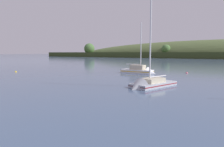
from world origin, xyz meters
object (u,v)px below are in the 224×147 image
object	(u,v)px
sailboat_near_mooring	(141,72)
mooring_buoy_midchannel	(16,72)
mooring_buoy_off_fishing_boat	(187,73)
sailboat_midwater_white	(149,86)

from	to	relation	value
sailboat_near_mooring	mooring_buoy_midchannel	bearing A→B (deg)	-154.07
sailboat_near_mooring	mooring_buoy_off_fishing_boat	size ratio (longest dim) A/B	20.69
sailboat_near_mooring	mooring_buoy_midchannel	distance (m)	34.84
mooring_buoy_midchannel	sailboat_midwater_white	bearing A→B (deg)	-6.73
sailboat_near_mooring	mooring_buoy_midchannel	world-z (taller)	sailboat_near_mooring
sailboat_midwater_white	mooring_buoy_midchannel	world-z (taller)	sailboat_midwater_white
mooring_buoy_midchannel	sailboat_near_mooring	bearing A→B (deg)	24.30
mooring_buoy_off_fishing_boat	mooring_buoy_midchannel	bearing A→B (deg)	-153.17
mooring_buoy_midchannel	mooring_buoy_off_fishing_boat	distance (m)	47.01
sailboat_near_mooring	sailboat_midwater_white	distance (m)	21.36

